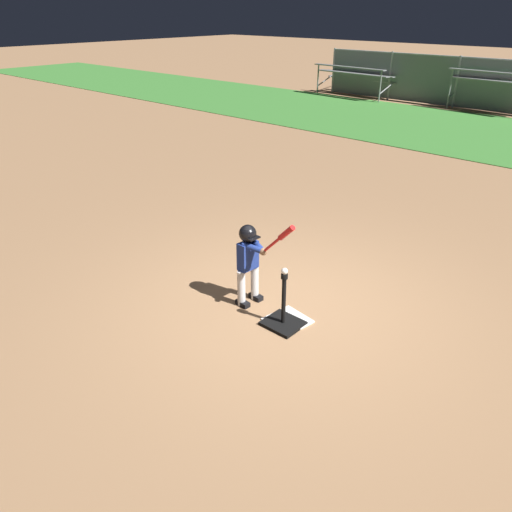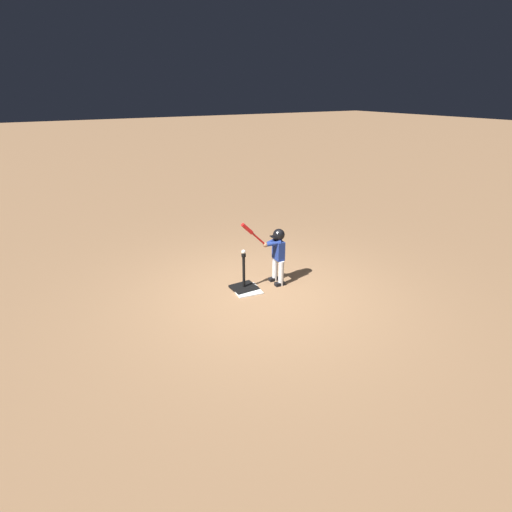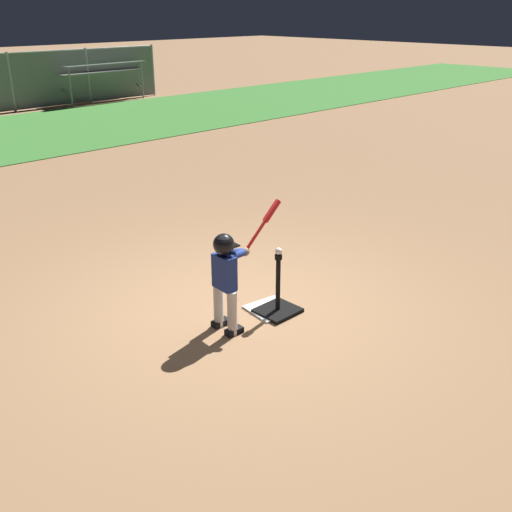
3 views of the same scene
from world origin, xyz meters
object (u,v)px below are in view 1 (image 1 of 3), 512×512
at_px(baseball, 285,271).
at_px(bleachers_left_center, 503,90).
at_px(batter_child, 250,255).
at_px(batting_tee, 283,318).
at_px(bleachers_right_center, 365,80).

relative_size(baseball, bleachers_left_center, 0.02).
bearing_deg(batter_child, batting_tee, -9.65).
xyz_separation_m(batter_child, baseball, (0.60, -0.10, 0.05)).
xyz_separation_m(bleachers_right_center, bleachers_left_center, (5.24, 0.26, 0.09)).
xyz_separation_m(batting_tee, batter_child, (-0.60, 0.10, 0.55)).
bearing_deg(batting_tee, batter_child, 170.35).
relative_size(batting_tee, bleachers_left_center, 0.21).
bearing_deg(baseball, bleachers_left_center, 100.01).
bearing_deg(bleachers_left_center, baseball, -79.99).
xyz_separation_m(batting_tee, baseball, (0.00, -0.00, 0.60)).
distance_m(batting_tee, bleachers_left_center, 15.44).
xyz_separation_m(baseball, bleachers_right_center, (-7.92, 14.93, -0.11)).
relative_size(batter_child, bleachers_left_center, 0.39).
height_order(batting_tee, batter_child, batter_child).
distance_m(batting_tee, bleachers_right_center, 16.91).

